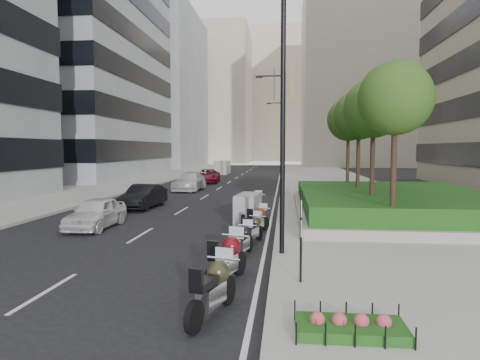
# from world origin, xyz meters

# --- Properties ---
(ground) EXTENTS (160.00, 160.00, 0.00)m
(ground) POSITION_xyz_m (0.00, 0.00, 0.00)
(ground) COLOR black
(ground) RESTS_ON ground
(sidewalk_right) EXTENTS (10.00, 100.00, 0.15)m
(sidewalk_right) POSITION_xyz_m (9.00, 30.00, 0.07)
(sidewalk_right) COLOR #9E9B93
(sidewalk_right) RESTS_ON ground
(sidewalk_left) EXTENTS (8.00, 100.00, 0.15)m
(sidewalk_left) POSITION_xyz_m (-12.00, 30.00, 0.07)
(sidewalk_left) COLOR #9E9B93
(sidewalk_left) RESTS_ON ground
(lane_edge) EXTENTS (0.12, 100.00, 0.01)m
(lane_edge) POSITION_xyz_m (3.70, 30.00, 0.01)
(lane_edge) COLOR silver
(lane_edge) RESTS_ON ground
(lane_centre) EXTENTS (0.12, 100.00, 0.01)m
(lane_centre) POSITION_xyz_m (-1.50, 30.00, 0.01)
(lane_centre) COLOR silver
(lane_centre) RESTS_ON ground
(building_grey_mid) EXTENTS (22.00, 26.00, 40.00)m
(building_grey_mid) POSITION_xyz_m (-24.00, 38.00, 20.00)
(building_grey_mid) COLOR gray
(building_grey_mid) RESTS_ON ground
(building_grey_far) EXTENTS (22.00, 26.00, 30.00)m
(building_grey_far) POSITION_xyz_m (-24.00, 70.00, 15.00)
(building_grey_far) COLOR gray
(building_grey_far) RESTS_ON ground
(building_cream_right) EXTENTS (28.00, 24.00, 36.00)m
(building_cream_right) POSITION_xyz_m (22.00, 80.00, 18.00)
(building_cream_right) COLOR #B7AD93
(building_cream_right) RESTS_ON ground
(building_cream_left) EXTENTS (26.00, 24.00, 34.00)m
(building_cream_left) POSITION_xyz_m (-18.00, 100.00, 17.00)
(building_cream_left) COLOR #B7AD93
(building_cream_left) RESTS_ON ground
(building_cream_centre) EXTENTS (30.00, 24.00, 38.00)m
(building_cream_centre) POSITION_xyz_m (2.00, 120.00, 19.00)
(building_cream_centre) COLOR #B7AD93
(building_cream_centre) RESTS_ON ground
(planter) EXTENTS (10.00, 14.00, 0.40)m
(planter) POSITION_xyz_m (10.00, 10.00, 0.35)
(planter) COLOR #A29E97
(planter) RESTS_ON sidewalk_right
(hedge) EXTENTS (9.40, 13.40, 0.80)m
(hedge) POSITION_xyz_m (10.00, 10.00, 0.95)
(hedge) COLOR #1B3E11
(hedge) RESTS_ON planter
(flower_bed) EXTENTS (2.00, 1.00, 0.20)m
(flower_bed) POSITION_xyz_m (5.60, -5.00, 0.25)
(flower_bed) COLOR #1B3E11
(flower_bed) RESTS_ON sidewalk_right
(tree_0) EXTENTS (2.80, 2.80, 6.30)m
(tree_0) POSITION_xyz_m (8.50, 4.00, 5.42)
(tree_0) COLOR #332319
(tree_0) RESTS_ON planter
(tree_1) EXTENTS (2.80, 2.80, 6.30)m
(tree_1) POSITION_xyz_m (8.50, 8.00, 5.42)
(tree_1) COLOR #332319
(tree_1) RESTS_ON planter
(tree_2) EXTENTS (2.80, 2.80, 6.30)m
(tree_2) POSITION_xyz_m (8.50, 12.00, 5.42)
(tree_2) COLOR #332319
(tree_2) RESTS_ON planter
(tree_3) EXTENTS (2.80, 2.80, 6.30)m
(tree_3) POSITION_xyz_m (8.50, 16.00, 5.42)
(tree_3) COLOR #332319
(tree_3) RESTS_ON planter
(lamp_post_0) EXTENTS (2.34, 0.45, 9.00)m
(lamp_post_0) POSITION_xyz_m (4.14, 1.00, 5.07)
(lamp_post_0) COLOR black
(lamp_post_0) RESTS_ON ground
(lamp_post_1) EXTENTS (2.34, 0.45, 9.00)m
(lamp_post_1) POSITION_xyz_m (4.14, 18.00, 5.07)
(lamp_post_1) COLOR black
(lamp_post_1) RESTS_ON ground
(lamp_post_2) EXTENTS (2.34, 0.45, 9.00)m
(lamp_post_2) POSITION_xyz_m (4.14, 36.00, 5.07)
(lamp_post_2) COLOR black
(lamp_post_2) RESTS_ON ground
(parking_sign) EXTENTS (0.06, 0.32, 2.50)m
(parking_sign) POSITION_xyz_m (4.80, -2.00, 1.46)
(parking_sign) COLOR black
(parking_sign) RESTS_ON ground
(motorcycle_0) EXTENTS (0.89, 2.27, 1.15)m
(motorcycle_0) POSITION_xyz_m (2.90, -4.11, 0.62)
(motorcycle_0) COLOR black
(motorcycle_0) RESTS_ON ground
(motorcycle_1) EXTENTS (0.98, 2.34, 1.20)m
(motorcycle_1) POSITION_xyz_m (2.89, -1.83, 0.64)
(motorcycle_1) COLOR black
(motorcycle_1) RESTS_ON ground
(motorcycle_2) EXTENTS (0.69, 1.96, 0.98)m
(motorcycle_2) POSITION_xyz_m (3.04, 1.00, 0.53)
(motorcycle_2) COLOR black
(motorcycle_2) RESTS_ON ground
(motorcycle_3) EXTENTS (0.82, 1.93, 0.99)m
(motorcycle_3) POSITION_xyz_m (3.20, 2.96, 0.53)
(motorcycle_3) COLOR black
(motorcycle_3) RESTS_ON ground
(motorcycle_4) EXTENTS (0.99, 1.94, 1.03)m
(motorcycle_4) POSITION_xyz_m (3.26, 4.96, 0.55)
(motorcycle_4) COLOR black
(motorcycle_4) RESTS_ON ground
(motorcycle_5) EXTENTS (1.18, 2.47, 1.42)m
(motorcycle_5) POSITION_xyz_m (2.66, 7.11, 0.71)
(motorcycle_5) COLOR black
(motorcycle_5) RESTS_ON ground
(motorcycle_6) EXTENTS (0.84, 2.22, 1.12)m
(motorcycle_6) POSITION_xyz_m (2.84, 9.42, 0.60)
(motorcycle_6) COLOR black
(motorcycle_6) RESTS_ON ground
(car_a) EXTENTS (1.63, 4.03, 1.37)m
(car_a) POSITION_xyz_m (-4.02, 5.35, 0.69)
(car_a) COLOR silver
(car_a) RESTS_ON ground
(car_b) EXTENTS (1.77, 4.39, 1.42)m
(car_b) POSITION_xyz_m (-3.99, 11.77, 0.71)
(car_b) COLOR black
(car_b) RESTS_ON ground
(car_c) EXTENTS (2.24, 5.26, 1.51)m
(car_c) POSITION_xyz_m (-3.71, 22.79, 0.76)
(car_c) COLOR silver
(car_c) RESTS_ON ground
(car_d) EXTENTS (2.70, 5.25, 1.42)m
(car_d) POSITION_xyz_m (-3.67, 31.00, 0.71)
(car_d) COLOR maroon
(car_d) RESTS_ON ground
(delivery_van) EXTENTS (1.76, 4.48, 1.87)m
(delivery_van) POSITION_xyz_m (-4.38, 46.31, 0.87)
(delivery_van) COLOR #ADADB0
(delivery_van) RESTS_ON ground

